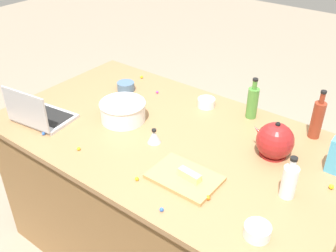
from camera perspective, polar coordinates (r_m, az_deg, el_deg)
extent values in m
plane|color=gray|center=(2.64, 0.00, -17.67)|extent=(12.00, 12.00, 0.00)
cube|color=olive|center=(2.32, 0.00, -10.78)|extent=(1.80, 1.02, 0.87)
cube|color=#9E754C|center=(2.04, 0.00, -1.54)|extent=(1.86, 1.08, 0.03)
cube|color=#B7B7BC|center=(2.27, -17.64, 1.21)|extent=(0.34, 0.26, 0.02)
cube|color=black|center=(2.27, -17.51, 1.55)|extent=(0.29, 0.19, 0.00)
cube|color=#B7B7BC|center=(2.15, -20.26, 2.31)|extent=(0.30, 0.05, 0.20)
cube|color=silver|center=(2.16, -20.14, 2.38)|extent=(0.27, 0.04, 0.18)
cylinder|color=white|center=(2.14, -6.65, 2.12)|extent=(0.24, 0.24, 0.10)
cylinder|color=black|center=(2.14, -6.66, 2.24)|extent=(0.20, 0.20, 0.09)
torus|color=white|center=(2.12, -6.73, 3.33)|extent=(0.25, 0.25, 0.01)
cylinder|color=white|center=(1.69, 17.39, -7.89)|extent=(0.06, 0.06, 0.15)
cylinder|color=white|center=(1.63, 17.92, -5.36)|extent=(0.03, 0.03, 0.04)
cylinder|color=black|center=(1.62, 18.08, -4.61)|extent=(0.03, 0.03, 0.01)
cylinder|color=maroon|center=(2.10, 21.08, 0.80)|extent=(0.06, 0.06, 0.20)
cylinder|color=maroon|center=(2.04, 21.77, 3.83)|extent=(0.03, 0.03, 0.06)
cylinder|color=black|center=(2.03, 21.96, 4.67)|extent=(0.03, 0.03, 0.01)
cylinder|color=#4C8C38|center=(2.19, 12.31, 3.30)|extent=(0.06, 0.06, 0.18)
cylinder|color=#4C8C38|center=(2.14, 12.66, 5.94)|extent=(0.03, 0.03, 0.05)
cylinder|color=black|center=(2.12, 12.76, 6.68)|extent=(0.03, 0.03, 0.01)
cylinder|color=maroon|center=(1.95, 15.15, -3.94)|extent=(0.13, 0.13, 0.01)
sphere|color=maroon|center=(1.91, 15.47, -2.12)|extent=(0.18, 0.18, 0.18)
cone|color=maroon|center=(1.92, 13.25, -0.83)|extent=(0.08, 0.03, 0.07)
sphere|color=black|center=(1.86, 15.88, 0.24)|extent=(0.02, 0.02, 0.02)
cube|color=tan|center=(1.74, 2.44, -7.59)|extent=(0.31, 0.21, 0.02)
cube|color=#F4E58C|center=(1.71, 3.19, -7.24)|extent=(0.11, 0.05, 0.04)
cylinder|color=white|center=(1.53, 13.00, -14.84)|extent=(0.10, 0.10, 0.05)
cylinder|color=slate|center=(2.47, -6.23, 5.82)|extent=(0.11, 0.11, 0.05)
cylinder|color=white|center=(2.28, 5.68, 3.44)|extent=(0.10, 0.10, 0.05)
cone|color=#B2B2B7|center=(1.95, -2.06, -1.54)|extent=(0.07, 0.07, 0.07)
cylinder|color=black|center=(1.93, -2.08, -0.63)|extent=(0.02, 0.02, 0.01)
sphere|color=blue|center=(2.12, -17.87, -1.08)|extent=(0.02, 0.02, 0.02)
sphere|color=blue|center=(1.59, -0.95, -12.20)|extent=(0.02, 0.02, 0.02)
sphere|color=yellow|center=(2.63, -3.91, 7.21)|extent=(0.02, 0.02, 0.02)
sphere|color=#CC3399|center=(2.43, -1.59, 5.00)|extent=(0.02, 0.02, 0.02)
sphere|color=yellow|center=(1.96, -13.01, -3.28)|extent=(0.02, 0.02, 0.02)
sphere|color=yellow|center=(1.74, -4.61, -7.74)|extent=(0.02, 0.02, 0.02)
sphere|color=yellow|center=(1.83, 22.91, -8.24)|extent=(0.02, 0.02, 0.02)
sphere|color=orange|center=(1.65, 5.92, -10.46)|extent=(0.02, 0.02, 0.02)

